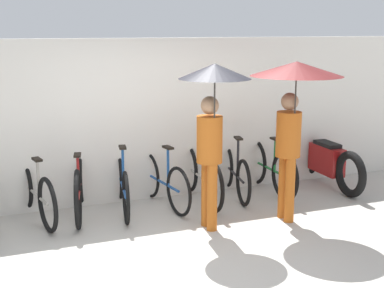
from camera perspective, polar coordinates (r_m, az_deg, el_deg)
The scene contains 12 objects.
ground_plane at distance 6.06m, azimuth -0.27°, elevation -11.97°, with size 30.00×30.00×0.00m, color #B7B2A8.
back_wall at distance 7.75m, azimuth -6.30°, elevation 2.47°, with size 13.08×0.12×2.35m.
parked_bicycle_1 at distance 7.34m, azimuth -16.39°, elevation -5.01°, with size 0.50×1.74×1.04m.
parked_bicycle_2 at distance 7.39m, azimuth -11.90°, elevation -4.44°, with size 0.55×1.78×1.07m.
parked_bicycle_3 at distance 7.47m, azimuth -7.43°, elevation -4.30°, with size 0.48×1.75×1.00m.
parked_bicycle_4 at distance 7.60m, azimuth -3.15°, elevation -3.97°, with size 0.44×1.63×1.07m.
parked_bicycle_5 at distance 7.80m, azimuth 0.87°, elevation -3.38°, with size 0.44×1.76×1.08m.
parked_bicycle_6 at distance 8.08m, azimuth 4.56°, elevation -3.04°, with size 0.49×1.61×0.97m.
parked_bicycle_7 at distance 8.32m, azimuth 8.20°, elevation -2.48°, with size 0.44×1.70×1.08m.
pedestrian_leading at distance 6.41m, azimuth 2.20°, elevation 4.01°, with size 0.87×0.87×2.08m.
pedestrian_center at distance 6.80m, azimuth 10.83°, elevation 5.39°, with size 1.15×1.15×2.09m.
motorcycle at distance 8.81m, azimuth 14.14°, elevation -1.83°, with size 0.58×1.98×0.92m.
Camera 1 is at (-2.01, -5.14, 2.49)m, focal length 50.00 mm.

